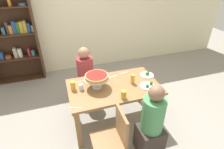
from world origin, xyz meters
TOP-DOWN VIEW (x-y plane):
  - ground_plane at (0.00, 0.00)m, footprint 12.00×12.00m
  - rear_partition at (0.00, 2.20)m, footprint 8.00×0.12m
  - dining_table at (0.00, 0.00)m, footprint 1.42×0.84m
  - bookshelf at (-1.69, 2.02)m, footprint 1.10×0.30m
  - diner_near_right at (0.29, -0.72)m, footprint 0.34×0.34m
  - diner_far_left at (-0.33, 0.70)m, footprint 0.34×0.34m
  - chair_near_left at (-0.25, -0.74)m, footprint 0.40×0.40m
  - deep_dish_pizza_stand at (-0.26, 0.04)m, footprint 0.38×0.38m
  - salad_plate_near_diner at (0.64, 0.12)m, footprint 0.23×0.23m
  - salad_plate_far_diner at (0.50, -0.18)m, footprint 0.24×0.24m
  - beer_glass_amber_tall at (-0.62, 0.09)m, footprint 0.07×0.07m
  - beer_glass_amber_short at (0.31, -0.02)m, footprint 0.07×0.07m
  - beer_glass_amber_spare at (0.03, -0.34)m, footprint 0.08×0.08m
  - water_glass_clear_near at (-0.51, 0.05)m, footprint 0.06×0.06m
  - cutlery_fork_near at (0.07, 0.26)m, footprint 0.18×0.05m
  - cutlery_knife_near at (-0.48, 0.28)m, footprint 0.18×0.04m
  - cutlery_fork_far at (-0.64, -0.33)m, footprint 0.17×0.08m
  - cutlery_knife_far at (0.29, 0.32)m, footprint 0.18×0.04m

SIDE VIEW (x-z plane):
  - ground_plane at x=0.00m, z-range 0.00..0.00m
  - chair_near_left at x=-0.25m, z-range 0.05..0.92m
  - diner_near_right at x=0.29m, z-range -0.08..1.07m
  - diner_far_left at x=-0.33m, z-range -0.08..1.07m
  - dining_table at x=0.00m, z-range 0.27..1.01m
  - cutlery_fork_near at x=0.07m, z-range 0.74..0.74m
  - cutlery_knife_near at x=-0.48m, z-range 0.74..0.74m
  - cutlery_fork_far at x=-0.64m, z-range 0.74..0.74m
  - cutlery_knife_far at x=0.29m, z-range 0.74..0.74m
  - salad_plate_far_diner at x=0.50m, z-range 0.72..0.79m
  - salad_plate_near_diner at x=0.64m, z-range 0.72..0.79m
  - water_glass_clear_near at x=-0.51m, z-range 0.74..0.84m
  - beer_glass_amber_spare at x=0.03m, z-range 0.74..0.87m
  - beer_glass_amber_tall at x=-0.62m, z-range 0.74..0.89m
  - beer_glass_amber_short at x=0.31m, z-range 0.74..0.90m
  - deep_dish_pizza_stand at x=-0.26m, z-range 0.81..1.04m
  - bookshelf at x=-1.69m, z-range 0.00..2.21m
  - rear_partition at x=0.00m, z-range 0.00..2.80m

